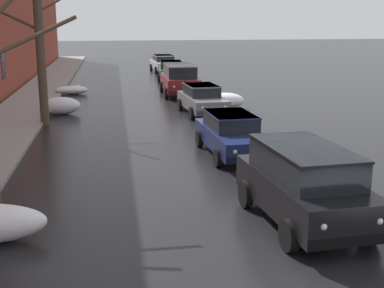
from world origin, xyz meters
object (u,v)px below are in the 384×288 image
Objects in this scene: suv_black_approaching_near_lane at (304,182)px; sedan_grey_parked_kerbside_mid at (202,99)px; suv_maroon_parked_far_down_block at (180,79)px; bare_tree_mid_block at (39,44)px; sedan_darkblue_parked_kerbside_close at (232,133)px; sedan_white_at_far_intersection at (164,63)px; sedan_green_queued_behind_truck at (171,70)px.

suv_black_approaching_near_lane reaches higher than sedan_grey_parked_kerbside_mid.
suv_maroon_parked_far_down_block is (-0.30, 6.41, 0.24)m from sedan_grey_parked_kerbside_mid.
sedan_grey_parked_kerbside_mid is at bearing 11.31° from bare_tree_mid_block.
suv_black_approaching_near_lane is (7.28, -12.64, -2.48)m from bare_tree_mid_block.
sedan_darkblue_parked_kerbside_close is 14.18m from suv_maroon_parked_far_down_block.
suv_black_approaching_near_lane reaches higher than sedan_white_at_far_intersection.
bare_tree_mid_block is 1.53× the size of suv_black_approaching_near_lane.
sedan_white_at_far_intersection is (0.28, 27.77, 0.00)m from sedan_darkblue_parked_kerbside_close.
suv_black_approaching_near_lane is 6.34m from sedan_darkblue_parked_kerbside_close.
bare_tree_mid_block reaches higher than suv_maroon_parked_far_down_block.
sedan_white_at_far_intersection is (0.02, 34.10, -0.23)m from suv_black_approaching_near_lane.
bare_tree_mid_block reaches higher than sedan_grey_parked_kerbside_mid.
bare_tree_mid_block reaches higher than sedan_white_at_far_intersection.
bare_tree_mid_block reaches higher than suv_black_approaching_near_lane.
sedan_green_queued_behind_truck is 1.01× the size of sedan_white_at_far_intersection.
suv_maroon_parked_far_down_block is at bearing 48.42° from bare_tree_mid_block.
suv_maroon_parked_far_down_block is 1.06× the size of sedan_green_queued_behind_truck.
sedan_darkblue_parked_kerbside_close is 27.77m from sedan_white_at_far_intersection.
sedan_darkblue_parked_kerbside_close is 7.77m from sedan_grey_parked_kerbside_mid.
suv_maroon_parked_far_down_block is at bearing -92.16° from sedan_green_queued_behind_truck.
sedan_green_queued_behind_truck is at bearing -90.27° from sedan_white_at_far_intersection.
sedan_green_queued_behind_truck is at bearing 89.33° from sedan_darkblue_parked_kerbside_close.
suv_maroon_parked_far_down_block is (-0.03, 14.18, 0.24)m from sedan_darkblue_parked_kerbside_close.
sedan_white_at_far_intersection is (0.03, 6.07, -0.00)m from sedan_green_queued_behind_truck.
bare_tree_mid_block reaches higher than sedan_darkblue_parked_kerbside_close.
sedan_grey_parked_kerbside_mid is 0.90× the size of suv_maroon_parked_far_down_block.
suv_black_approaching_near_lane is at bearing -60.07° from bare_tree_mid_block.
sedan_darkblue_parked_kerbside_close is at bearing -90.67° from sedan_green_queued_behind_truck.
sedan_grey_parked_kerbside_mid is at bearing -90.05° from sedan_white_at_far_intersection.
suv_black_approaching_near_lane is at bearing -90.03° from sedan_white_at_far_intersection.
suv_maroon_parked_far_down_block is at bearing 90.12° from sedan_darkblue_parked_kerbside_close.
suv_maroon_parked_far_down_block is 1.07× the size of sedan_white_at_far_intersection.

